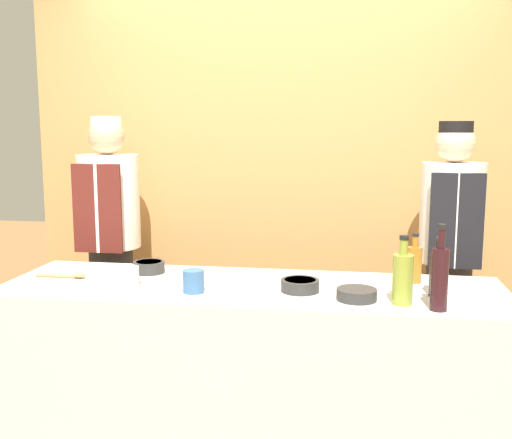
% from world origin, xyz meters
% --- Properties ---
extents(cabinet_wall, '(3.10, 0.18, 2.40)m').
position_xyz_m(cabinet_wall, '(0.00, 1.14, 1.20)').
color(cabinet_wall, '#B7844C').
rests_on(cabinet_wall, ground_plane).
extents(counter, '(2.24, 0.68, 0.91)m').
position_xyz_m(counter, '(0.00, 0.00, 0.46)').
color(counter, beige).
rests_on(counter, ground_plane).
extents(sauce_bowl_purple, '(0.17, 0.17, 0.05)m').
position_xyz_m(sauce_bowl_purple, '(0.46, -0.15, 0.94)').
color(sauce_bowl_purple, '#2D2D2D').
rests_on(sauce_bowl_purple, counter).
extents(sauce_bowl_brown, '(0.17, 0.17, 0.05)m').
position_xyz_m(sauce_bowl_brown, '(0.22, -0.06, 0.94)').
color(sauce_bowl_brown, '#2D2D2D').
rests_on(sauce_bowl_brown, counter).
extents(sauce_bowl_red, '(0.15, 0.15, 0.06)m').
position_xyz_m(sauce_bowl_red, '(-0.53, 0.16, 0.95)').
color(sauce_bowl_red, '#2D2D2D').
rests_on(sauce_bowl_red, counter).
extents(cutting_board, '(0.32, 0.24, 0.02)m').
position_xyz_m(cutting_board, '(-0.10, 0.09, 0.92)').
color(cutting_board, white).
rests_on(cutting_board, counter).
extents(bottle_wine, '(0.07, 0.07, 0.34)m').
position_xyz_m(bottle_wine, '(0.78, -0.24, 1.05)').
color(bottle_wine, black).
rests_on(bottle_wine, counter).
extents(bottle_oil, '(0.08, 0.08, 0.28)m').
position_xyz_m(bottle_oil, '(0.64, -0.18, 1.02)').
color(bottle_oil, olive).
rests_on(bottle_oil, counter).
extents(bottle_soy, '(0.07, 0.07, 0.25)m').
position_xyz_m(bottle_soy, '(0.80, -0.04, 1.01)').
color(bottle_soy, black).
rests_on(bottle_soy, counter).
extents(bottle_amber, '(0.07, 0.07, 0.23)m').
position_xyz_m(bottle_amber, '(0.73, 0.18, 1.00)').
color(bottle_amber, '#9E661E').
rests_on(bottle_amber, counter).
extents(cup_cream, '(0.09, 0.09, 0.09)m').
position_xyz_m(cup_cream, '(-0.54, -0.09, 0.96)').
color(cup_cream, silver).
rests_on(cup_cream, counter).
extents(cup_blue, '(0.09, 0.09, 0.10)m').
position_xyz_m(cup_blue, '(-0.23, -0.15, 0.96)').
color(cup_blue, '#386093').
rests_on(cup_blue, counter).
extents(wooden_spoon, '(0.25, 0.04, 0.03)m').
position_xyz_m(wooden_spoon, '(-0.88, -0.00, 0.93)').
color(wooden_spoon, '#B2844C').
rests_on(wooden_spoon, counter).
extents(chef_left, '(0.36, 0.36, 1.68)m').
position_xyz_m(chef_left, '(-0.97, 0.72, 0.91)').
color(chef_left, '#28282D').
rests_on(chef_left, ground_plane).
extents(chef_right, '(0.34, 0.34, 1.65)m').
position_xyz_m(chef_right, '(0.97, 0.72, 0.90)').
color(chef_right, '#28282D').
rests_on(chef_right, ground_plane).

